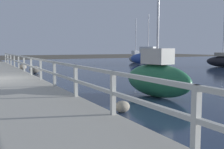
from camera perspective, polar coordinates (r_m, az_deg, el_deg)
railing at (r=14.11m, az=-16.33°, el=2.16°), size 0.10×32.50×0.98m
boulder_water_edge at (r=19.94m, az=-16.48°, el=1.04°), size 0.75×0.68×0.56m
boulder_near_dock at (r=26.32m, az=-18.83°, el=1.72°), size 0.36×0.33×0.27m
boulder_mid_strip at (r=23.46m, az=-18.91°, el=1.56°), size 0.67×0.60×0.50m
boulder_downstream at (r=7.50m, az=2.24°, el=-7.00°), size 0.45×0.40×0.33m
sailboat_blue at (r=28.81m, az=7.85°, el=3.63°), size 3.04×4.58×5.45m
sailboat_green at (r=9.90m, az=9.77°, el=-0.64°), size 1.55×3.18×5.57m
sailboat_gray at (r=33.14m, az=5.15°, el=3.57°), size 1.32×3.16×5.47m
sailboat_black at (r=27.81m, az=22.94°, el=2.80°), size 2.36×3.36×6.52m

